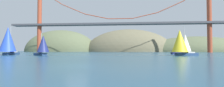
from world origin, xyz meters
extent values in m
plane|color=navy|center=(0.00, 0.00, 0.00)|extent=(360.00, 360.00, 0.00)
ellipsoid|color=#5B6647|center=(-55.00, 135.00, 0.00)|extent=(64.07, 44.00, 37.82)
ellipsoid|color=#6B664C|center=(5.00, 135.00, 0.00)|extent=(74.92, 44.00, 37.99)
ellipsoid|color=#5B6647|center=(60.00, 135.00, 0.00)|extent=(86.43, 44.00, 25.21)
cylinder|color=#A34228|center=(-54.34, 95.00, 20.97)|extent=(2.80, 2.80, 41.93)
cylinder|color=#A34228|center=(54.34, 95.00, 20.97)|extent=(2.80, 2.80, 41.93)
cube|color=#47474C|center=(0.00, 95.00, 18.21)|extent=(144.67, 6.00, 1.20)
cylinder|color=#A34228|center=(-31.05, 95.00, 28.40)|extent=(15.72, 0.50, 7.23)
cylinder|color=#A34228|center=(-15.52, 95.00, 23.33)|extent=(15.63, 0.50, 3.87)
cylinder|color=#A34228|center=(0.00, 95.00, 21.63)|extent=(15.52, 0.50, 0.50)
cylinder|color=#A34228|center=(15.52, 95.00, 23.33)|extent=(15.63, 0.50, 3.87)
cylinder|color=#A34228|center=(31.05, 95.00, 28.40)|extent=(15.72, 0.50, 7.23)
cube|color=#191E4C|center=(25.46, 53.11, 0.40)|extent=(7.17, 3.20, 0.79)
cube|color=beige|center=(24.23, 52.84, 0.97)|extent=(2.46, 1.77, 0.36)
cylinder|color=#B2B2B7|center=(26.14, 53.26, 4.80)|extent=(0.14, 0.14, 8.00)
cone|color=white|center=(27.63, 53.59, 4.49)|extent=(5.23, 5.23, 6.80)
cube|color=navy|center=(-21.96, 34.01, 0.35)|extent=(5.51, 4.53, 0.71)
cube|color=beige|center=(-22.78, 34.58, 0.89)|extent=(2.17, 2.04, 0.36)
cylinder|color=#B2B2B7|center=(-21.50, 33.69, 3.80)|extent=(0.14, 0.14, 6.19)
cone|color=navy|center=(-20.50, 32.99, 3.59)|extent=(5.06, 5.06, 5.16)
cube|color=navy|center=(22.96, 36.72, 0.39)|extent=(7.00, 3.38, 0.77)
cube|color=beige|center=(24.15, 37.00, 0.95)|extent=(2.43, 1.88, 0.36)
cylinder|color=#B2B2B7|center=(22.31, 36.56, 4.86)|extent=(0.14, 0.14, 8.19)
cone|color=yellow|center=(20.86, 36.22, 4.43)|extent=(5.68, 5.68, 6.72)
cube|color=navy|center=(-34.91, 38.97, 0.42)|extent=(2.80, 7.85, 0.84)
cube|color=beige|center=(-35.07, 40.34, 1.02)|extent=(1.73, 2.61, 0.36)
cylinder|color=#B2B2B7|center=(-34.82, 38.21, 5.27)|extent=(0.14, 0.14, 8.85)
cone|color=blue|center=(-34.61, 36.53, 5.26)|extent=(5.85, 5.85, 8.25)
camera|label=1|loc=(5.88, -19.72, 1.86)|focal=28.91mm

